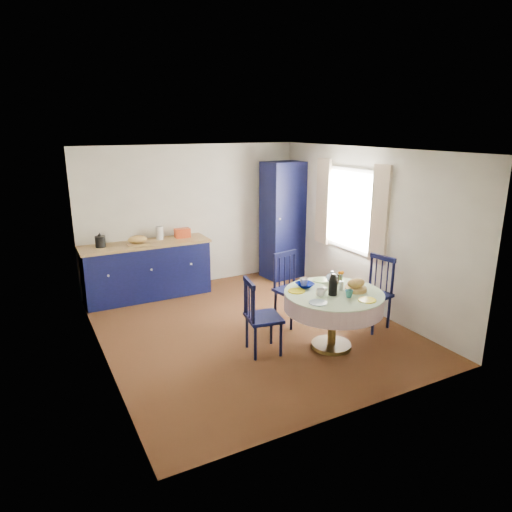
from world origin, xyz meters
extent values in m
plane|color=black|center=(0.00, 0.00, 0.00)|extent=(4.50, 4.50, 0.00)
plane|color=white|center=(0.00, 0.00, 2.50)|extent=(4.50, 4.50, 0.00)
cube|color=beige|center=(0.00, 2.25, 1.25)|extent=(4.00, 0.02, 2.50)
cube|color=beige|center=(-2.00, 0.00, 1.25)|extent=(0.02, 4.50, 2.50)
cube|color=beige|center=(2.00, 0.00, 1.25)|extent=(0.02, 4.50, 2.50)
plane|color=white|center=(2.00, 0.30, 1.50)|extent=(0.00, 1.20, 1.20)
cube|color=beige|center=(1.92, -0.40, 1.55)|extent=(0.05, 0.34, 1.45)
cube|color=beige|center=(1.92, 1.00, 1.55)|extent=(0.05, 0.34, 1.45)
cube|color=black|center=(-0.95, 1.96, 0.45)|extent=(2.05, 0.63, 0.90)
cube|color=#A87A4C|center=(-0.95, 1.96, 0.92)|extent=(2.11, 0.67, 0.04)
cube|color=maroon|center=(-0.28, 2.01, 1.02)|extent=(0.26, 0.14, 0.16)
cube|color=#A87A4C|center=(-1.09, 1.89, 0.95)|extent=(0.34, 0.24, 0.02)
ellipsoid|color=#BD8749|center=(-1.09, 1.89, 1.03)|extent=(0.31, 0.20, 0.13)
cylinder|color=silver|center=(-0.66, 2.07, 1.05)|extent=(0.12, 0.12, 0.22)
cube|color=black|center=(1.66, 1.85, 1.09)|extent=(0.81, 0.61, 2.18)
cylinder|color=white|center=(1.36, 1.57, 1.20)|extent=(0.04, 0.02, 0.04)
cylinder|color=white|center=(1.36, 1.57, 0.54)|extent=(0.04, 0.02, 0.04)
cylinder|color=brown|center=(0.69, -1.00, 0.03)|extent=(0.52, 0.52, 0.05)
cylinder|color=brown|center=(0.69, -1.00, 0.38)|extent=(0.11, 0.11, 0.69)
cylinder|color=brown|center=(0.69, -1.00, 0.74)|extent=(1.20, 1.20, 0.03)
cylinder|color=silver|center=(0.69, -1.00, 0.64)|extent=(1.26, 1.26, 0.22)
cylinder|color=silver|center=(0.69, -1.00, 0.76)|extent=(1.26, 1.26, 0.01)
cylinder|color=#9BBBCF|center=(0.29, -1.21, 0.77)|extent=(0.22, 0.22, 0.01)
cylinder|color=yellow|center=(0.87, -1.41, 0.77)|extent=(0.22, 0.22, 0.01)
cylinder|color=navy|center=(1.08, -0.94, 0.77)|extent=(0.22, 0.22, 0.01)
cylinder|color=#99C877|center=(0.80, -0.55, 0.77)|extent=(0.22, 0.22, 0.01)
cylinder|color=yellow|center=(0.28, -0.75, 0.77)|extent=(0.22, 0.22, 0.01)
cylinder|color=olive|center=(0.97, -1.08, 0.79)|extent=(0.28, 0.28, 0.05)
ellipsoid|color=#BD8749|center=(0.97, -1.08, 0.87)|extent=(0.26, 0.16, 0.11)
cube|color=silver|center=(0.60, -0.88, 0.78)|extent=(0.10, 0.07, 0.04)
cylinder|color=black|center=(-0.03, -0.90, 0.23)|extent=(0.04, 0.04, 0.45)
cylinder|color=black|center=(0.03, -0.55, 0.23)|extent=(0.04, 0.04, 0.45)
cylinder|color=black|center=(-0.36, -0.84, 0.23)|extent=(0.04, 0.04, 0.45)
cylinder|color=black|center=(-0.30, -0.49, 0.23)|extent=(0.04, 0.04, 0.45)
cube|color=black|center=(-0.16, -0.70, 0.47)|extent=(0.49, 0.51, 0.04)
cylinder|color=black|center=(-0.38, -0.84, 0.72)|extent=(0.04, 0.04, 0.50)
cylinder|color=black|center=(-0.32, -0.49, 0.72)|extent=(0.04, 0.04, 0.50)
cube|color=black|center=(-0.35, -0.66, 0.95)|extent=(0.11, 0.40, 0.06)
cylinder|color=black|center=(-0.37, -0.76, 0.70)|extent=(0.02, 0.02, 0.42)
cylinder|color=black|center=(-0.35, -0.66, 0.70)|extent=(0.02, 0.02, 0.42)
cylinder|color=black|center=(-0.33, -0.57, 0.70)|extent=(0.02, 0.02, 0.42)
cylinder|color=black|center=(0.50, -0.30, 0.24)|extent=(0.04, 0.04, 0.48)
cylinder|color=black|center=(0.87, -0.24, 0.24)|extent=(0.04, 0.04, 0.48)
cylinder|color=black|center=(0.44, 0.05, 0.24)|extent=(0.04, 0.04, 0.48)
cylinder|color=black|center=(0.81, 0.11, 0.24)|extent=(0.04, 0.04, 0.48)
cube|color=black|center=(0.65, -0.10, 0.50)|extent=(0.53, 0.51, 0.04)
cylinder|color=black|center=(0.44, 0.07, 0.76)|extent=(0.04, 0.04, 0.53)
cylinder|color=black|center=(0.81, 0.13, 0.76)|extent=(0.04, 0.04, 0.53)
cube|color=black|center=(0.62, 0.10, 1.01)|extent=(0.42, 0.11, 0.07)
cylinder|color=black|center=(0.52, 0.08, 0.74)|extent=(0.02, 0.02, 0.44)
cylinder|color=black|center=(0.62, 0.10, 0.74)|extent=(0.02, 0.02, 0.44)
cylinder|color=black|center=(0.72, 0.11, 0.74)|extent=(0.02, 0.02, 0.44)
cylinder|color=black|center=(1.34, -0.60, 0.24)|extent=(0.04, 0.04, 0.48)
cylinder|color=black|center=(1.41, -0.97, 0.24)|extent=(0.04, 0.04, 0.48)
cylinder|color=black|center=(1.69, -0.53, 0.24)|extent=(0.04, 0.04, 0.48)
cylinder|color=black|center=(1.76, -0.90, 0.24)|extent=(0.04, 0.04, 0.48)
cube|color=black|center=(1.55, -0.75, 0.50)|extent=(0.52, 0.54, 0.04)
cylinder|color=black|center=(1.71, -0.53, 0.76)|extent=(0.04, 0.04, 0.53)
cylinder|color=black|center=(1.78, -0.90, 0.76)|extent=(0.04, 0.04, 0.53)
cube|color=black|center=(1.75, -0.71, 1.00)|extent=(0.12, 0.42, 0.07)
cylinder|color=black|center=(1.73, -0.62, 0.74)|extent=(0.02, 0.02, 0.44)
cylinder|color=black|center=(1.75, -0.71, 0.74)|extent=(0.02, 0.02, 0.44)
cylinder|color=black|center=(1.77, -0.81, 0.74)|extent=(0.02, 0.02, 0.44)
imported|color=silver|center=(0.45, -1.04, 0.81)|extent=(0.12, 0.12, 0.10)
imported|color=#256763|center=(0.74, -1.23, 0.81)|extent=(0.10, 0.10, 0.10)
imported|color=black|center=(0.94, -0.73, 0.82)|extent=(0.13, 0.13, 0.10)
imported|color=silver|center=(0.48, -0.62, 0.82)|extent=(0.11, 0.11, 0.10)
imported|color=#030F7B|center=(0.47, -0.66, 0.79)|extent=(0.23, 0.23, 0.06)
camera|label=1|loc=(-2.72, -5.35, 2.80)|focal=32.00mm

